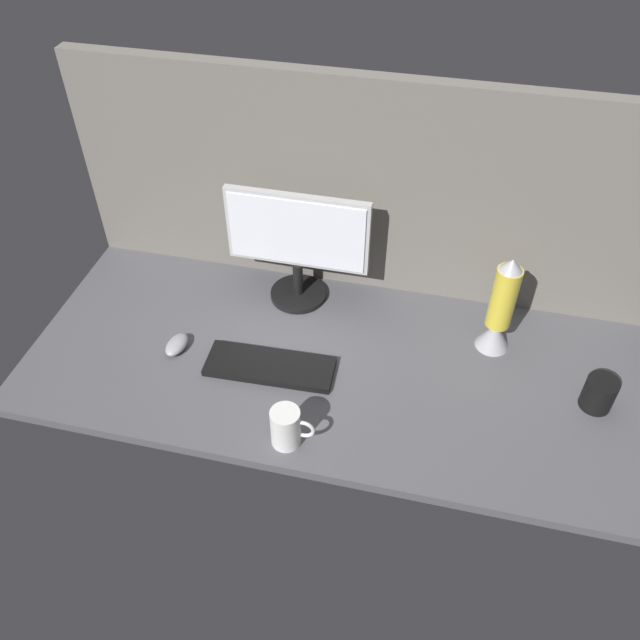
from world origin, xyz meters
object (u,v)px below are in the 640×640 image
(monitor, at_px, (297,242))
(mug_black_travel, at_px, (599,393))
(keyboard, at_px, (270,366))
(mug_ceramic_white, at_px, (286,427))
(mouse, at_px, (177,345))
(lava_lamp, at_px, (500,312))

(monitor, bearing_deg, mug_black_travel, -16.16)
(monitor, distance_m, keyboard, 0.39)
(mug_ceramic_white, bearing_deg, keyboard, 116.20)
(mouse, xyz_separation_m, mug_black_travel, (1.20, 0.06, 0.03))
(mouse, bearing_deg, lava_lamp, 20.47)
(keyboard, height_order, mug_black_travel, mug_black_travel)
(monitor, xyz_separation_m, lava_lamp, (0.62, -0.09, -0.07))
(mouse, distance_m, mug_black_travel, 1.20)
(mouse, distance_m, lava_lamp, 0.95)
(keyboard, bearing_deg, mouse, 174.89)
(mouse, xyz_separation_m, mug_ceramic_white, (0.41, -0.25, 0.04))
(monitor, relative_size, keyboard, 1.19)
(mug_black_travel, relative_size, lava_lamp, 0.30)
(keyboard, relative_size, lava_lamp, 1.14)
(monitor, xyz_separation_m, mouse, (-0.29, -0.32, -0.19))
(monitor, height_order, keyboard, monitor)
(mug_black_travel, bearing_deg, mouse, -177.24)
(mug_black_travel, bearing_deg, keyboard, -175.40)
(keyboard, bearing_deg, mug_ceramic_white, -65.96)
(keyboard, xyz_separation_m, mug_black_travel, (0.90, 0.07, 0.04))
(mouse, height_order, mug_black_travel, mug_black_travel)
(mouse, relative_size, mug_ceramic_white, 0.82)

